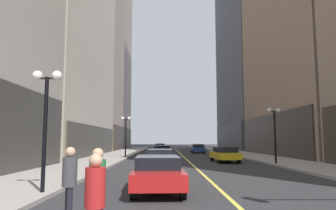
{
  "coord_description": "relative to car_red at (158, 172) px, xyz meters",
  "views": [
    {
      "loc": [
        -2.15,
        -3.41,
        1.95
      ],
      "look_at": [
        -1.79,
        35.94,
        6.31
      ],
      "focal_mm": 33.62,
      "sensor_mm": 36.0,
      "label": 1
    }
  ],
  "objects": [
    {
      "name": "sidewalk_left",
      "position": [
        -5.81,
        26.22,
        -0.65
      ],
      "size": [
        4.5,
        78.0,
        0.15
      ],
      "primitive_type": "cube",
      "color": "#9E9991",
      "rests_on": "ground"
    },
    {
      "name": "car_blue",
      "position": [
        5.12,
        34.61,
        -0.0
      ],
      "size": [
        1.79,
        4.43,
        1.32
      ],
      "color": "navy",
      "rests_on": "ground"
    },
    {
      "name": "building_left_far",
      "position": [
        -15.82,
        51.22,
        17.86
      ],
      "size": [
        15.73,
        26.0,
        37.28
      ],
      "color": "gray",
      "rests_on": "ground"
    },
    {
      "name": "sidewalk_right",
      "position": [
        10.69,
        26.22,
        -0.65
      ],
      "size": [
        4.5,
        78.0,
        0.15
      ],
      "primitive_type": "cube",
      "color": "#9E9991",
      "rests_on": "ground"
    },
    {
      "name": "pedestrian_in_red_jacket",
      "position": [
        -0.87,
        -6.84,
        0.28
      ],
      "size": [
        0.46,
        0.46,
        1.72
      ],
      "color": "black",
      "rests_on": "ground"
    },
    {
      "name": "car_navy",
      "position": [
        -0.57,
        41.98,
        -0.0
      ],
      "size": [
        1.86,
        4.57,
        1.32
      ],
      "color": "#141E4C",
      "rests_on": "ground"
    },
    {
      "name": "street_lamp_left_near",
      "position": [
        -3.96,
        -1.03,
        2.54
      ],
      "size": [
        1.06,
        0.36,
        4.43
      ],
      "color": "black",
      "rests_on": "ground"
    },
    {
      "name": "pedestrian_in_green_parka",
      "position": [
        -1.11,
        -5.58,
        0.32
      ],
      "size": [
        0.46,
        0.46,
        1.78
      ],
      "color": "black",
      "rests_on": "ground"
    },
    {
      "name": "car_white",
      "position": [
        -0.05,
        8.98,
        -0.0
      ],
      "size": [
        1.85,
        4.49,
        1.32
      ],
      "color": "silver",
      "rests_on": "ground"
    },
    {
      "name": "car_yellow",
      "position": [
        5.54,
        15.68,
        0.0
      ],
      "size": [
        2.07,
        4.85,
        1.32
      ],
      "color": "yellow",
      "rests_on": "ground"
    },
    {
      "name": "ground_plane",
      "position": [
        2.44,
        26.22,
        -0.72
      ],
      "size": [
        200.0,
        200.0,
        0.0
      ],
      "primitive_type": "plane",
      "color": "#2D2D30"
    },
    {
      "name": "pedestrian_with_orange_bag",
      "position": [
        -1.94,
        -4.7,
        0.33
      ],
      "size": [
        0.46,
        0.46,
        1.78
      ],
      "color": "black",
      "rests_on": "ground"
    },
    {
      "name": "car_red",
      "position": [
        0.0,
        0.0,
        0.0
      ],
      "size": [
        2.03,
        4.6,
        1.32
      ],
      "color": "#B21919",
      "rests_on": "ground"
    },
    {
      "name": "lane_centre_stripe",
      "position": [
        2.44,
        26.22,
        -0.72
      ],
      "size": [
        0.16,
        70.0,
        0.01
      ],
      "primitive_type": "cube",
      "color": "#E5D64C",
      "rests_on": "ground"
    },
    {
      "name": "building_left_mid",
      "position": [
        -15.23,
        25.72,
        14.04
      ],
      "size": [
        14.55,
        24.0,
        29.62
      ],
      "color": "#B7AD99",
      "rests_on": "ground"
    },
    {
      "name": "car_maroon",
      "position": [
        0.03,
        24.6,
        0.0
      ],
      "size": [
        1.88,
        4.71,
        1.32
      ],
      "color": "maroon",
      "rests_on": "ground"
    },
    {
      "name": "street_lamp_right_mid",
      "position": [
        8.84,
        12.27,
        2.54
      ],
      "size": [
        1.06,
        0.36,
        4.43
      ],
      "color": "black",
      "rests_on": "ground"
    },
    {
      "name": "street_lamp_left_far",
      "position": [
        -3.96,
        21.74,
        2.54
      ],
      "size": [
        1.06,
        0.36,
        4.43
      ],
      "color": "black",
      "rests_on": "ground"
    }
  ]
}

